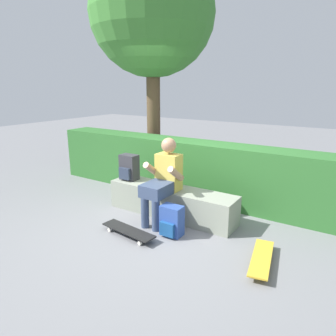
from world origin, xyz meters
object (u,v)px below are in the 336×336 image
bench_main (171,202)px  skateboard_near_person (128,231)px  backpack_on_bench (129,168)px  skateboard_beside_bench (261,258)px  person_skater (163,178)px  backpack_on_ground (172,221)px

bench_main → skateboard_near_person: 0.87m
bench_main → backpack_on_bench: bearing=-179.3°
skateboard_beside_bench → backpack_on_bench: backpack_on_bench is taller
person_skater → skateboard_beside_bench: 1.66m
person_skater → skateboard_near_person: size_ratio=1.44×
skateboard_near_person → skateboard_beside_bench: 1.66m
bench_main → backpack_on_ground: size_ratio=4.95×
bench_main → skateboard_beside_bench: 1.63m
bench_main → skateboard_beside_bench: bench_main is taller
skateboard_near_person → backpack_on_ground: backpack_on_ground is taller
skateboard_beside_bench → backpack_on_ground: (-1.18, 0.04, 0.12)m
skateboard_beside_bench → backpack_on_bench: (-2.31, 0.56, 0.55)m
bench_main → backpack_on_bench: 0.89m
backpack_on_bench → backpack_on_ground: backpack_on_bench is taller
backpack_on_ground → backpack_on_bench: bearing=155.4°
backpack_on_bench → backpack_on_ground: (1.13, -0.52, -0.43)m
backpack_on_ground → skateboard_near_person: bearing=-144.3°
skateboard_near_person → backpack_on_bench: bearing=128.7°
skateboard_near_person → skateboard_beside_bench: same height
skateboard_near_person → skateboard_beside_bench: (1.63, 0.28, 0.00)m
person_skater → skateboard_beside_bench: person_skater is taller
bench_main → skateboard_near_person: (-0.11, -0.85, -0.14)m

